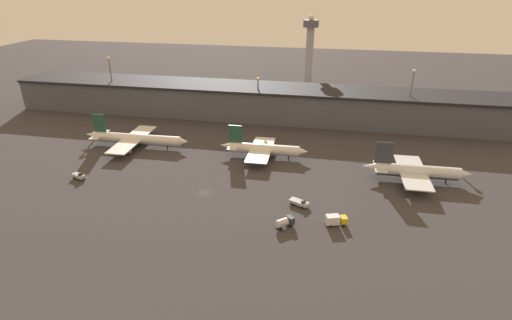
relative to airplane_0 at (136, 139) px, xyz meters
name	(u,v)px	position (x,y,z in m)	size (l,w,h in m)	color
ground	(205,192)	(41.32, -33.03, -3.46)	(600.00, 600.00, 0.00)	#383538
terminal_building	(252,101)	(41.32, 48.29, 4.70)	(250.73, 25.19, 16.24)	#4C515B
airplane_0	(136,139)	(0.00, 0.00, 0.00)	(46.81, 32.60, 13.59)	white
airplane_1	(263,149)	(55.86, -0.69, 0.05)	(36.14, 26.42, 12.97)	white
airplane_2	(416,171)	(112.90, -10.55, 0.37)	(37.81, 28.32, 14.21)	silver
service_vehicle_0	(336,220)	(85.36, -44.34, -1.62)	(6.75, 4.33, 3.31)	gold
service_vehicle_1	(299,202)	(73.84, -35.47, -2.29)	(6.82, 5.01, 2.51)	#9EA3A8
service_vehicle_2	(79,176)	(-6.50, -32.36, -2.21)	(5.65, 3.88, 2.67)	#9EA3A8
service_vehicle_3	(285,222)	(70.74, -48.27, -1.71)	(5.73, 5.47, 2.99)	#282D38
lamp_post_0	(111,78)	(-33.33, 43.67, 14.67)	(1.80, 1.80, 29.08)	slate
lamp_post_1	(258,93)	(45.23, 43.67, 10.76)	(1.80, 1.80, 21.98)	slate
lamp_post_2	(411,93)	(116.95, 43.67, 14.54)	(1.80, 1.80, 28.85)	slate
control_tower	(310,50)	(66.12, 98.21, 23.35)	(9.00, 9.00, 46.40)	#99999E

